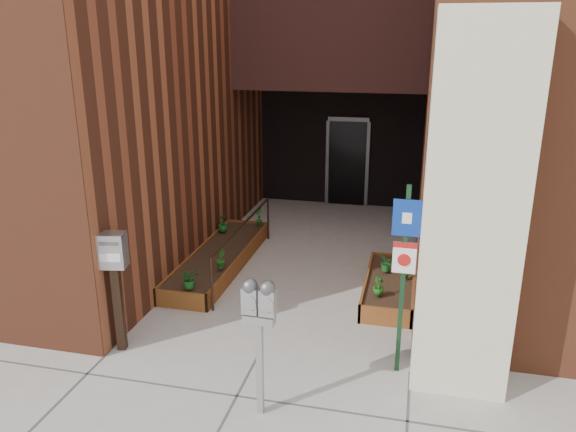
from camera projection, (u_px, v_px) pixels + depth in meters
The scene contains 14 objects.
ground at pixel (260, 352), 7.62m from camera, with size 80.00×80.00×0.00m, color #9E9991.
planter_left at pixel (220, 259), 10.42m from camera, with size 0.90×3.60×0.30m.
planter_right at pixel (390, 287), 9.26m from camera, with size 0.80×2.20×0.30m.
handrail at pixel (244, 231), 10.07m from camera, with size 0.04×3.34×0.90m.
parking_meter at pixel (259, 311), 6.02m from camera, with size 0.37×0.18×1.66m.
sign_post at pixel (404, 261), 6.74m from camera, with size 0.34×0.08×2.46m.
payment_dropbox at pixel (115, 267), 7.34m from camera, with size 0.38×0.31×1.68m.
shrub_left_a at pixel (189, 278), 8.81m from camera, with size 0.30×0.30×0.33m, color #1A5E1E.
shrub_left_b at pixel (221, 259), 9.56m from camera, with size 0.18×0.18×0.33m, color #215F1B.
shrub_left_c at pixel (223, 223), 11.33m from camera, with size 0.20×0.20×0.35m, color #18561A.
shrub_left_d at pixel (259, 216), 11.72m from camera, with size 0.20×0.20×0.37m, color #1E621C.
shrub_right_a at pixel (379, 286), 8.57m from camera, with size 0.17×0.17×0.30m, color #1C5C1A.
shrub_right_b at pixel (406, 269), 9.15m from camera, with size 0.17×0.17×0.33m, color #185519.
shrub_right_c at pixel (386, 263), 9.43m from camera, with size 0.26×0.26×0.29m, color #1B5F21.
Camera 1 is at (1.91, -6.40, 4.12)m, focal length 35.00 mm.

